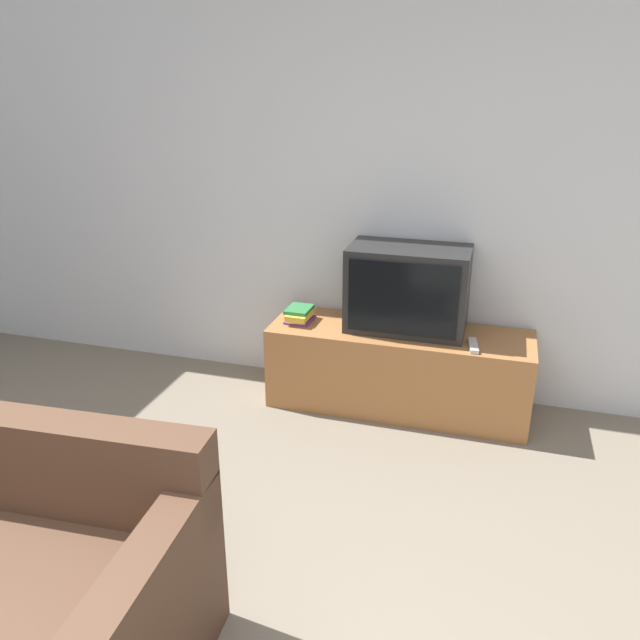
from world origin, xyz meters
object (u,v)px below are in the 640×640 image
(television, at_px, (408,289))
(book_stack, at_px, (300,315))
(remote_on_stand, at_px, (473,346))
(tv_stand, at_px, (398,369))

(television, xyz_separation_m, book_stack, (-0.66, -0.07, -0.21))
(book_stack, xyz_separation_m, remote_on_stand, (1.08, -0.11, -0.03))
(television, distance_m, book_stack, 0.70)
(book_stack, bearing_deg, tv_stand, 2.30)
(television, distance_m, remote_on_stand, 0.52)
(tv_stand, height_order, remote_on_stand, remote_on_stand)
(tv_stand, height_order, book_stack, book_stack)
(book_stack, height_order, remote_on_stand, book_stack)
(tv_stand, height_order, television, television)
(tv_stand, bearing_deg, remote_on_stand, -16.50)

